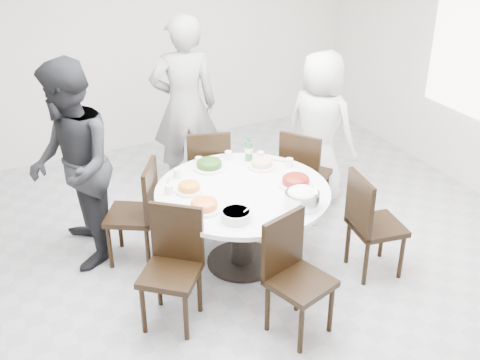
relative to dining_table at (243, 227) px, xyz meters
name	(u,v)px	position (x,y,z in m)	size (l,w,h in m)	color
floor	(238,268)	(-0.07, -0.06, -0.38)	(6.00, 6.00, 0.01)	#A6A6AB
wall_back	(127,37)	(-0.07, 2.94, 1.02)	(6.00, 0.01, 2.80)	silver
dining_table	(243,227)	(0.00, 0.00, 0.00)	(1.50, 1.50, 0.75)	white
chair_ne	(306,172)	(0.96, 0.50, 0.10)	(0.42, 0.42, 0.95)	black
chair_n	(207,170)	(0.09, 0.99, 0.10)	(0.42, 0.42, 0.95)	black
chair_nw	(131,213)	(-0.85, 0.51, 0.10)	(0.42, 0.42, 0.95)	black
chair_sw	(170,272)	(-0.84, -0.47, 0.10)	(0.42, 0.42, 0.95)	black
chair_s	(301,280)	(-0.01, -1.00, 0.10)	(0.42, 0.42, 0.95)	black
chair_se	(377,224)	(0.99, -0.61, 0.10)	(0.42, 0.42, 0.95)	black
diner_right	(320,128)	(1.27, 0.76, 0.43)	(0.79, 0.51, 1.61)	silver
diner_middle	(184,106)	(0.09, 1.55, 0.60)	(0.71, 0.46, 1.94)	black
diner_left	(72,166)	(-1.27, 0.72, 0.55)	(0.90, 0.70, 1.85)	black
dish_greens	(209,165)	(-0.09, 0.50, 0.41)	(0.29, 0.29, 0.08)	white
dish_pale	(262,164)	(0.35, 0.31, 0.41)	(0.25, 0.25, 0.07)	white
dish_orange	(189,188)	(-0.42, 0.17, 0.41)	(0.24, 0.24, 0.06)	white
dish_redbrown	(296,181)	(0.45, -0.13, 0.41)	(0.30, 0.30, 0.08)	white
dish_tofu	(204,206)	(-0.43, -0.17, 0.41)	(0.28, 0.28, 0.07)	white
rice_bowl	(302,199)	(0.31, -0.46, 0.44)	(0.29, 0.29, 0.12)	silver
soup_bowl	(236,215)	(-0.26, -0.41, 0.41)	(0.24, 0.24, 0.07)	white
beverage_bottle	(249,148)	(0.31, 0.50, 0.50)	(0.07, 0.07, 0.24)	#286536
tea_cups	(212,157)	(-0.01, 0.63, 0.42)	(0.07, 0.07, 0.08)	white
chopsticks	(211,160)	(0.00, 0.65, 0.38)	(0.24, 0.04, 0.01)	tan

